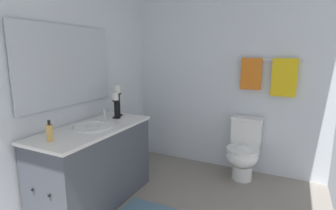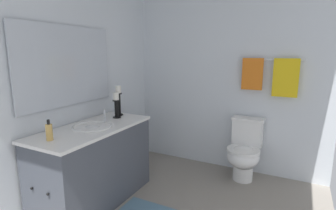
{
  "view_description": "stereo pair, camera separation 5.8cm",
  "coord_description": "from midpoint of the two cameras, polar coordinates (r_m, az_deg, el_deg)",
  "views": [
    {
      "loc": [
        0.82,
        -1.96,
        1.54
      ],
      "look_at": [
        -0.41,
        0.55,
        0.98
      ],
      "focal_mm": 27.81,
      "sensor_mm": 36.0,
      "label": 1
    },
    {
      "loc": [
        0.87,
        -1.94,
        1.54
      ],
      "look_at": [
        -0.41,
        0.55,
        0.98
      ],
      "focal_mm": 27.81,
      "sensor_mm": 36.0,
      "label": 2
    }
  ],
  "objects": [
    {
      "name": "candle_holder_tall",
      "position": [
        3.11,
        -10.25,
        1.17
      ],
      "size": [
        0.09,
        0.09,
        0.35
      ],
      "color": "black",
      "rests_on": "vanity_cabinet"
    },
    {
      "name": "toilet",
      "position": [
        3.37,
        16.85,
        -9.64
      ],
      "size": [
        0.39,
        0.54,
        0.75
      ],
      "color": "white",
      "rests_on": "ground"
    },
    {
      "name": "vanity_cabinet",
      "position": [
        2.85,
        -15.22,
        -12.5
      ],
      "size": [
        0.58,
        1.29,
        0.82
      ],
      "color": "#474C56",
      "rests_on": "ground"
    },
    {
      "name": "soap_bottle",
      "position": [
        2.41,
        -23.97,
        -5.39
      ],
      "size": [
        0.06,
        0.06,
        0.18
      ],
      "color": "#E5B259",
      "rests_on": "vanity_cabinet"
    },
    {
      "name": "wall_back",
      "position": [
        3.51,
        13.23,
        5.83
      ],
      "size": [
        2.56,
        0.04,
        2.45
      ],
      "primitive_type": "cube",
      "color": "silver",
      "rests_on": "ground"
    },
    {
      "name": "towel_center",
      "position": [
        3.33,
        24.84,
        5.43
      ],
      "size": [
        0.28,
        0.03,
        0.45
      ],
      "primitive_type": "cube",
      "color": "yellow",
      "rests_on": "towel_bar"
    },
    {
      "name": "mirror",
      "position": [
        2.82,
        -20.53,
        8.0
      ],
      "size": [
        0.02,
        1.19,
        0.8
      ],
      "primitive_type": "cube",
      "color": "silver"
    },
    {
      "name": "towel_bar",
      "position": [
        3.35,
        21.9,
        9.17
      ],
      "size": [
        0.75,
        0.02,
        0.02
      ],
      "primitive_type": "cylinder",
      "rotation": [
        0.0,
        1.57,
        0.0
      ],
      "color": "silver"
    },
    {
      "name": "wall_left",
      "position": [
        2.9,
        -20.25,
        4.34
      ],
      "size": [
        0.04,
        2.9,
        2.45
      ],
      "primitive_type": "cube",
      "color": "silver",
      "rests_on": "ground"
    },
    {
      "name": "towel_near_vanity",
      "position": [
        3.37,
        18.46,
        6.46
      ],
      "size": [
        0.25,
        0.03,
        0.39
      ],
      "primitive_type": "cube",
      "color": "orange",
      "rests_on": "towel_bar"
    },
    {
      "name": "sink_basin",
      "position": [
        2.73,
        -15.6,
        -5.38
      ],
      "size": [
        0.4,
        0.4,
        0.24
      ],
      "color": "white",
      "rests_on": "vanity_cabinet"
    },
    {
      "name": "candle_holder_short",
      "position": [
        3.0,
        -10.72,
        0.12
      ],
      "size": [
        0.09,
        0.09,
        0.29
      ],
      "color": "black",
      "rests_on": "vanity_cabinet"
    }
  ]
}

